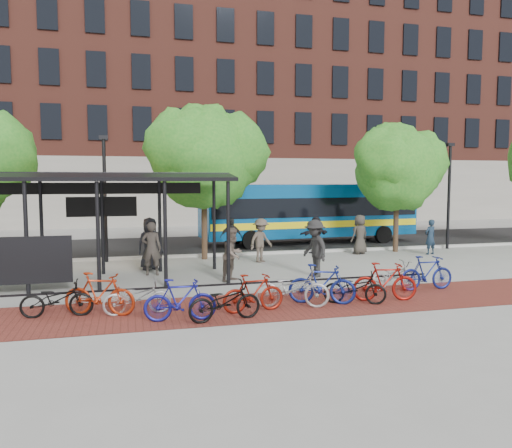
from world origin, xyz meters
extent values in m
plane|color=#9E9E99|center=(0.00, 0.00, 0.00)|extent=(160.00, 160.00, 0.00)
cube|color=black|center=(0.00, 8.00, 0.01)|extent=(160.00, 8.00, 0.01)
cube|color=#B7B7B2|center=(0.00, 4.00, 0.06)|extent=(160.00, 0.25, 0.12)
cube|color=maroon|center=(-2.00, -5.00, 0.00)|extent=(24.00, 3.00, 0.01)
cube|color=black|center=(-3.30, -4.10, 0.00)|extent=(12.00, 0.05, 0.95)
cube|color=brown|center=(10.00, 26.00, 10.00)|extent=(55.00, 14.00, 20.00)
cube|color=#7A664C|center=(-16.00, 40.00, 15.00)|extent=(22.00, 22.00, 30.00)
cylinder|color=black|center=(-9.00, -1.85, 1.65)|extent=(0.12, 0.12, 3.30)
cylinder|color=black|center=(-9.00, 0.85, 1.65)|extent=(0.12, 0.12, 3.30)
cylinder|color=black|center=(-7.00, -1.85, 1.65)|extent=(0.12, 0.12, 3.30)
cylinder|color=black|center=(-7.00, 0.85, 1.65)|extent=(0.12, 0.12, 3.30)
cylinder|color=black|center=(-5.00, -1.85, 1.65)|extent=(0.12, 0.12, 3.30)
cylinder|color=black|center=(-5.00, 0.85, 1.65)|extent=(0.12, 0.12, 3.30)
cylinder|color=black|center=(-3.00, -1.85, 1.65)|extent=(0.12, 0.12, 3.30)
cylinder|color=black|center=(-3.00, 0.85, 1.65)|extent=(0.12, 0.12, 3.30)
cube|color=black|center=(-8.00, -1.20, 3.45)|extent=(10.60, 1.65, 0.29)
cube|color=black|center=(-8.00, 0.20, 3.45)|extent=(10.60, 1.65, 0.29)
cube|color=black|center=(-8.00, 0.90, 3.05)|extent=(9.00, 0.10, 0.40)
cube|color=black|center=(-7.00, 0.95, 2.40)|extent=(2.40, 0.12, 0.70)
cube|color=#FF7200|center=(-7.00, 1.03, 2.40)|extent=(2.20, 0.02, 0.55)
cylinder|color=#382619|center=(-3.00, 3.30, 1.26)|extent=(0.24, 0.24, 2.52)
sphere|color=#237820|center=(-3.00, 3.30, 4.20)|extent=(4.20, 4.20, 4.20)
sphere|color=#237820|center=(-1.95, 3.50, 4.50)|extent=(3.36, 3.36, 3.36)
sphere|color=#237820|center=(-3.84, 3.00, 4.60)|extent=(3.15, 3.15, 3.15)
sphere|color=#237820|center=(-2.90, 3.70, 5.00)|extent=(2.94, 2.94, 2.94)
cylinder|color=#382619|center=(6.00, 3.30, 1.14)|extent=(0.24, 0.24, 2.27)
sphere|color=#237820|center=(6.00, 3.30, 3.79)|extent=(3.80, 3.80, 3.80)
sphere|color=#237820|center=(6.95, 3.50, 4.09)|extent=(3.04, 3.04, 3.04)
sphere|color=#237820|center=(5.24, 3.00, 4.20)|extent=(2.85, 2.85, 2.85)
sphere|color=#237820|center=(6.10, 3.70, 4.59)|extent=(2.66, 2.66, 2.66)
cylinder|color=black|center=(-7.00, 3.60, 2.50)|extent=(0.14, 0.14, 5.00)
cube|color=black|center=(-7.00, 3.60, 5.05)|extent=(0.35, 0.20, 0.15)
cylinder|color=black|center=(9.00, 3.60, 2.50)|extent=(0.14, 0.14, 5.00)
cube|color=black|center=(9.00, 3.60, 5.05)|extent=(0.35, 0.20, 0.15)
cube|color=#074D8C|center=(3.22, 7.24, 1.75)|extent=(11.70, 3.37, 2.64)
cube|color=black|center=(3.22, 7.24, 1.97)|extent=(11.47, 3.40, 0.96)
cube|color=yellow|center=(3.22, 7.24, 1.11)|extent=(11.59, 3.41, 0.34)
cube|color=#074D8C|center=(3.22, 7.24, 3.03)|extent=(11.45, 3.11, 0.17)
cylinder|color=black|center=(-0.37, 5.71, 0.46)|extent=(0.94, 0.34, 0.92)
cylinder|color=black|center=(-0.56, 8.20, 0.46)|extent=(0.94, 0.34, 0.92)
cylinder|color=black|center=(6.99, 6.27, 0.46)|extent=(0.94, 0.34, 0.92)
cylinder|color=black|center=(6.80, 8.77, 0.46)|extent=(0.94, 0.34, 0.92)
imported|color=black|center=(-7.84, -4.76, 0.45)|extent=(1.73, 0.66, 0.90)
imported|color=#98270D|center=(-6.83, -4.88, 0.54)|extent=(1.87, 1.10, 1.08)
imported|color=gray|center=(-5.93, -4.99, 0.44)|extent=(1.69, 0.66, 0.88)
imported|color=navy|center=(-4.96, -5.86, 0.51)|extent=(1.74, 0.62, 1.03)
imported|color=black|center=(-3.94, -6.10, 0.47)|extent=(1.86, 0.88, 0.94)
imported|color=maroon|center=(-3.09, -5.49, 0.49)|extent=(1.69, 0.67, 0.99)
imported|color=gray|center=(-1.99, -5.30, 0.51)|extent=(2.07, 1.22, 1.03)
imported|color=navy|center=(-1.10, -5.16, 0.54)|extent=(1.87, 1.19, 1.09)
imported|color=black|center=(-0.23, -5.36, 0.44)|extent=(1.77, 1.19, 0.88)
imported|color=maroon|center=(0.71, -5.28, 0.54)|extent=(1.87, 0.84, 1.08)
imported|color=#949496|center=(1.68, -4.07, 0.44)|extent=(1.75, 0.86, 0.88)
imported|color=navy|center=(2.62, -4.35, 0.53)|extent=(1.76, 0.50, 1.06)
imported|color=black|center=(-5.34, 1.31, 0.98)|extent=(1.10, 0.89, 1.96)
imported|color=#3B352F|center=(-5.34, 0.19, 0.95)|extent=(0.75, 0.55, 1.90)
imported|color=brown|center=(-0.89, 1.94, 0.89)|extent=(1.33, 1.14, 1.79)
imported|color=#262626|center=(-1.75, 3.80, 0.84)|extent=(1.00, 0.43, 1.69)
imported|color=black|center=(2.21, 3.80, 0.84)|extent=(1.63, 0.95, 1.68)
imported|color=#38332D|center=(4.02, 3.01, 0.89)|extent=(1.01, 0.81, 1.79)
imported|color=#1A2A3D|center=(7.06, 2.13, 0.79)|extent=(0.64, 0.49, 1.58)
imported|color=brown|center=(-2.78, -1.50, 0.89)|extent=(1.09, 1.08, 1.78)
imported|color=black|center=(0.11, -1.50, 0.99)|extent=(0.96, 1.39, 1.98)
camera|label=1|loc=(-6.11, -17.51, 3.33)|focal=35.00mm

